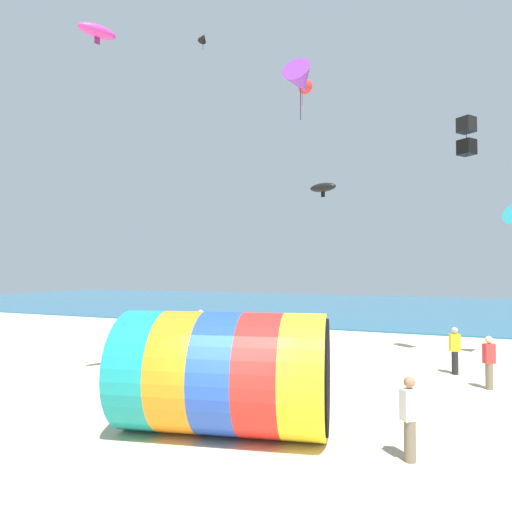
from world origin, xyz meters
The scene contains 13 objects.
ground_plane centered at (0.00, 0.00, 0.00)m, with size 120.00×120.00×0.00m, color beige.
sea centered at (0.00, 40.87, 0.05)m, with size 120.00×40.00×0.10m, color #236084.
giant_inflatable_tube centered at (-0.74, 1.33, 1.46)m, with size 5.51×3.93×2.93m.
kite_handler centered at (3.54, 1.33, 0.90)m, with size 0.41×0.41×1.75m.
kite_magenta_parafoil centered at (-5.77, 2.32, 11.46)m, with size 0.99×1.28×0.63m.
kite_black_parafoil centered at (-0.31, 9.03, 7.25)m, with size 1.21×0.73×0.61m.
kite_black_delta centered at (-10.50, 17.15, 19.26)m, with size 0.90×0.90×1.12m.
kite_black_box centered at (5.05, 12.93, 9.75)m, with size 0.85×0.85×1.74m.
kite_purple_delta centered at (-0.34, 6.22, 10.51)m, with size 1.07×1.40×2.06m.
kite_red_delta centered at (-2.93, 14.71, 13.97)m, with size 0.93×1.03×1.60m.
bystander_near_water centered at (5.49, 8.34, 0.91)m, with size 0.42×0.39×1.76m.
bystander_mid_beach centered at (4.46, 10.26, 0.92)m, with size 0.41×0.33×1.78m.
bystander_far_left centered at (-8.08, 12.77, 0.93)m, with size 0.42×0.40×1.80m.
Camera 1 is at (4.37, -8.67, 3.96)m, focal length 32.00 mm.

